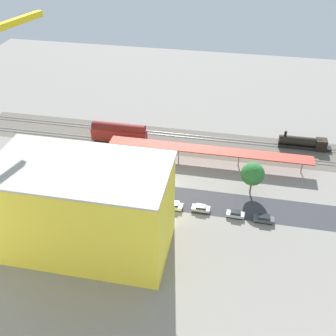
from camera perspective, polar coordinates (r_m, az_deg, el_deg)
The scene contains 20 objects.
ground_plane at distance 99.83m, azimuth 0.35°, elevation -2.16°, with size 200.25×200.25×0.00m, color gray.
rail_bed at distance 116.12m, azimuth 2.20°, elevation 3.80°, with size 125.15×14.73×0.01m, color #665E54.
street_asphalt at distance 95.32m, azimuth -0.31°, elevation -4.28°, with size 125.15×9.00×0.01m, color #38383D.
track_rails at distance 116.02m, azimuth 2.21°, elevation 3.87°, with size 125.15×8.90×0.12m.
platform_canopy_near at distance 105.86m, azimuth 5.93°, elevation 2.61°, with size 54.73×4.39×4.01m.
locomotive at distance 118.93m, azimuth 19.31°, elevation 3.44°, with size 14.70×2.73×4.91m.
freight_coach_far at distance 115.47m, azimuth -7.13°, elevation 5.17°, with size 16.26×3.27×6.09m.
parked_car_0 at distance 91.07m, azimuth 13.74°, elevation -7.21°, with size 4.60×1.90×1.64m.
parked_car_1 at distance 90.99m, azimuth 9.76°, elevation -6.64°, with size 4.09×1.88×1.60m.
parked_car_2 at distance 91.52m, azimuth 4.79°, elevation -5.89°, with size 4.22×1.95×1.51m.
parked_car_3 at distance 91.82m, azimuth 0.70°, elevation -5.49°, with size 4.67×2.11×1.74m.
parked_car_4 at distance 92.99m, azimuth -3.03°, elevation -4.93°, with size 4.08×1.88×1.75m.
parked_car_5 at distance 94.51m, azimuth -7.10°, elevation -4.44°, with size 4.82×2.03×1.65m.
construction_building at distance 78.68m, azimuth -11.97°, elevation -5.97°, with size 32.72×16.79×19.80m, color yellow.
construction_roof_slab at distance 72.52m, azimuth -12.93°, elevation 0.03°, with size 33.32×17.39×0.40m, color #B7B2A8.
box_truck_0 at distance 94.29m, azimuth -7.15°, elevation -3.90°, with size 9.22×2.79×3.12m.
street_tree_0 at distance 105.10m, azimuth -15.29°, elevation 1.86°, with size 6.11×6.11×7.98m.
street_tree_1 at distance 95.21m, azimuth 12.20°, elevation -0.84°, with size 5.65×5.65×8.66m.
street_tree_2 at distance 98.99m, azimuth -7.70°, elevation 0.65°, with size 6.15×6.15×8.02m.
traffic_light at distance 90.28m, azimuth -5.07°, elevation -3.26°, with size 0.50×0.36×7.12m.
Camera 1 is at (-14.53, 77.64, 61.06)m, focal length 41.95 mm.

